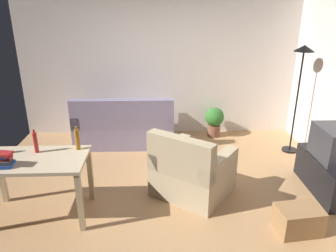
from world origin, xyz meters
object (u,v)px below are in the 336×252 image
Objects in this scene: tv at (334,144)px; storage_box at (298,220)px; tv_stand at (328,175)px; couch at (125,128)px; bottle_red at (36,142)px; torchiere_lamp at (301,70)px; bottle_amber at (77,139)px; armchair at (191,172)px; book_stack at (2,160)px; potted_plant at (214,120)px; desk at (34,167)px.

tv is 1.24m from storage_box.
tv_stand reaches higher than storage_box.
couch is 2.19m from bottle_red.
couch is at bearing 59.96° from tv_stand.
torchiere_lamp is 3.77× the size of storage_box.
storage_box is at bearing 130.91° from couch.
storage_box is at bearing -14.15° from bottle_amber.
bottle_red is at bearing 43.17° from armchair.
storage_box is at bearing -10.61° from bottle_red.
bottle_amber is (0.47, 0.08, 0.00)m from bottle_red.
book_stack is at bearing 176.15° from storage_box.
potted_plant is (1.68, 0.31, 0.02)m from couch.
couch is 6.56× the size of book_stack.
bottle_amber is at bearing 93.28° from tv.
bottle_red is (-2.51, -2.25, 0.56)m from potted_plant.
bottle_amber reaches higher than storage_box.
tv is at bearing 48.31° from storage_box.
potted_plant reaches higher than tv_stand.
bottle_red reaches higher than storage_box.
bottle_red is at bearing 94.04° from tv_stand.
couch is 1.44× the size of desk.
storage_box is at bearing -3.85° from book_stack.
torchiere_lamp is at bearing 24.06° from desk.
storage_box is 3.14m from bottle_red.
desk reaches higher than tv_stand.
couch is 3.13m from torchiere_lamp.
tv reaches higher than potted_plant.
desk is 4.55× the size of book_stack.
armchair is at bearing 121.51° from couch.
armchair is at bearing 6.85° from bottle_amber.
potted_plant is (-1.22, 0.71, -1.08)m from torchiere_lamp.
tv is at bearing 8.66° from book_stack.
tv is 1.05× the size of potted_plant.
desk is 4.17× the size of bottle_red.
storage_box is (2.17, -2.50, -0.16)m from couch.
armchair is 1.52m from bottle_amber.
couch is 6.01× the size of bottle_red.
tv is 1.47m from torchiere_lamp.
tv_stand is at bearing 5.95° from desk.
torchiere_lamp reaches higher than desk.
potted_plant is (2.50, 2.42, -0.32)m from desk.
book_stack is (-3.25, 0.22, 0.69)m from storage_box.
potted_plant is at bearing -169.47° from couch.
book_stack is at bearing 64.71° from couch.
potted_plant is at bearing 31.53° from tv_stand.
bottle_amber reaches higher than tv_stand.
desk is 3.06m from storage_box.
desk is at bearing -136.01° from potted_plant.
tv is at bearing -143.68° from armchair.
book_stack reaches higher than potted_plant.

